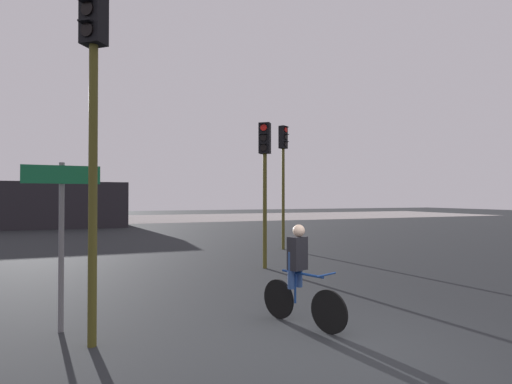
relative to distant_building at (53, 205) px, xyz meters
The scene contains 8 objects.
ground_plane 26.94m from the distant_building, 76.48° to the right, with size 120.00×120.00×0.00m, color black.
water_strip 11.91m from the distant_building, 57.84° to the left, with size 80.00×16.00×0.01m, color #9E937F.
distant_building is the anchor object (origin of this frame).
traffic_light_center 21.29m from the distant_building, 69.15° to the right, with size 0.41×0.42×4.24m.
traffic_light_far_right 19.05m from the distant_building, 58.66° to the right, with size 0.40×0.42×4.91m.
traffic_light_near_left 24.89m from the distant_building, 83.02° to the right, with size 0.41×0.42×5.09m.
direction_sign_post 23.96m from the distant_building, 83.88° to the right, with size 1.10×0.13×2.60m.
cyclist 25.56m from the distant_building, 76.13° to the right, with size 0.74×1.60×1.62m.
Camera 1 is at (-3.15, -4.45, 2.06)m, focal length 28.00 mm.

